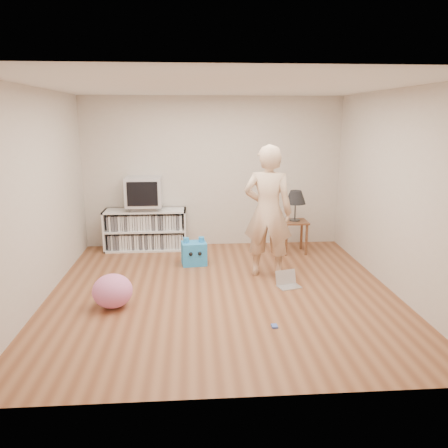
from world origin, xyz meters
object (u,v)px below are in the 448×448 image
at_px(side_table, 294,229).
at_px(table_lamp, 296,198).
at_px(plush_pink, 113,291).
at_px(crt_tv, 144,191).
at_px(person, 268,212).
at_px(dvd_deck, 145,208).
at_px(plush_blue, 194,253).
at_px(laptop, 287,282).
at_px(media_unit, 146,229).

xyz_separation_m(side_table, table_lamp, (0.00, 0.00, 0.53)).
relative_size(table_lamp, plush_pink, 1.07).
height_order(crt_tv, person, person).
height_order(table_lamp, plush_pink, table_lamp).
relative_size(dvd_deck, side_table, 0.82).
relative_size(side_table, plush_pink, 1.14).
height_order(crt_tv, plush_blue, crt_tv).
bearing_deg(crt_tv, dvd_deck, 90.00).
distance_m(crt_tv, laptop, 2.97).
distance_m(side_table, plush_blue, 1.79).
relative_size(media_unit, plush_pink, 2.90).
height_order(side_table, plush_blue, side_table).
bearing_deg(table_lamp, media_unit, 171.33).
distance_m(media_unit, table_lamp, 2.63).
bearing_deg(crt_tv, plush_pink, -93.87).
bearing_deg(dvd_deck, plush_pink, -93.86).
xyz_separation_m(crt_tv, plush_pink, (-0.16, -2.39, -0.82)).
bearing_deg(crt_tv, plush_blue, -46.62).
relative_size(media_unit, table_lamp, 2.72).
relative_size(person, laptop, 5.31).
bearing_deg(media_unit, plush_pink, -93.84).
relative_size(crt_tv, table_lamp, 1.17).
bearing_deg(plush_blue, table_lamp, 10.05).
bearing_deg(side_table, laptop, -106.02).
bearing_deg(plush_pink, plush_blue, 56.81).
xyz_separation_m(dvd_deck, crt_tv, (0.00, -0.00, 0.29)).
relative_size(table_lamp, person, 0.27).
relative_size(side_table, plush_blue, 1.26).
bearing_deg(side_table, plush_blue, -163.25).
bearing_deg(plush_pink, crt_tv, 86.13).
height_order(crt_tv, laptop, crt_tv).
distance_m(dvd_deck, plush_blue, 1.33).
bearing_deg(media_unit, laptop, -42.22).
xyz_separation_m(person, laptop, (0.22, -0.44, -0.89)).
bearing_deg(laptop, media_unit, 121.22).
xyz_separation_m(person, plush_blue, (-1.05, 0.57, -0.76)).
height_order(table_lamp, laptop, table_lamp).
relative_size(dvd_deck, plush_pink, 0.93).
relative_size(media_unit, plush_blue, 3.22).
xyz_separation_m(laptop, plush_blue, (-1.26, 1.00, 0.13)).
bearing_deg(dvd_deck, side_table, -8.33).
distance_m(person, plush_pink, 2.37).
xyz_separation_m(dvd_deck, table_lamp, (2.53, -0.37, 0.21)).
bearing_deg(table_lamp, crt_tv, 171.75).
relative_size(table_lamp, laptop, 1.45).
relative_size(crt_tv, plush_blue, 1.38).
xyz_separation_m(crt_tv, laptop, (2.09, -1.88, -0.96)).
xyz_separation_m(table_lamp, plush_pink, (-2.69, -2.03, -0.74)).
xyz_separation_m(crt_tv, plush_blue, (0.83, -0.88, -0.83)).
height_order(media_unit, person, person).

